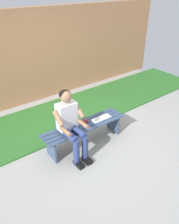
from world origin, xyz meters
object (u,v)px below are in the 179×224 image
apple (86,121)px  book_open (101,119)px  person_seated (71,123)px  bench_near (85,129)px

apple → book_open: size_ratio=0.20×
person_seated → apple: bearing=-162.6°
bench_near → apple: (-0.06, -0.03, 0.15)m
apple → book_open: (-0.32, 0.07, -0.03)m
bench_near → person_seated: bearing=15.3°
apple → book_open: 0.33m
bench_near → person_seated: 0.51m
bench_near → person_seated: person_seated is taller
bench_near → apple: 0.16m
apple → book_open: bearing=167.8°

